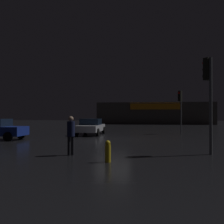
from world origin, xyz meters
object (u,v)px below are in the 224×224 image
at_px(traffic_signal_opposite, 208,84).
at_px(car_near, 91,127).
at_px(traffic_signal_main, 180,101).
at_px(store_building, 154,113).
at_px(fire_hydrant, 108,151).
at_px(pedestrian, 71,132).

height_order(traffic_signal_opposite, car_near, traffic_signal_opposite).
xyz_separation_m(traffic_signal_main, car_near, (-8.04, -2.29, -2.33)).
distance_m(traffic_signal_main, car_near, 8.68).
xyz_separation_m(traffic_signal_main, traffic_signal_opposite, (-0.36, -12.17, 0.09)).
bearing_deg(store_building, car_near, -102.75).
xyz_separation_m(traffic_signal_main, fire_hydrant, (-4.57, -14.65, -2.65)).
relative_size(traffic_signal_main, car_near, 0.90).
bearing_deg(store_building, fire_hydrant, -94.19).
distance_m(store_building, pedestrian, 39.87).
bearing_deg(traffic_signal_main, store_building, 93.44).
bearing_deg(pedestrian, car_near, 98.33).
height_order(pedestrian, fire_hydrant, pedestrian).
xyz_separation_m(car_near, fire_hydrant, (3.46, -12.36, -0.33)).
relative_size(traffic_signal_opposite, car_near, 0.97).
xyz_separation_m(traffic_signal_main, pedestrian, (-6.43, -13.31, -2.06)).
bearing_deg(fire_hydrant, pedestrian, 143.99).
bearing_deg(fire_hydrant, car_near, 105.66).
relative_size(store_building, car_near, 4.90).
bearing_deg(traffic_signal_opposite, car_near, 127.87).
bearing_deg(traffic_signal_opposite, fire_hydrant, -149.43).
distance_m(pedestrian, fire_hydrant, 2.37).
relative_size(store_building, traffic_signal_opposite, 5.04).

